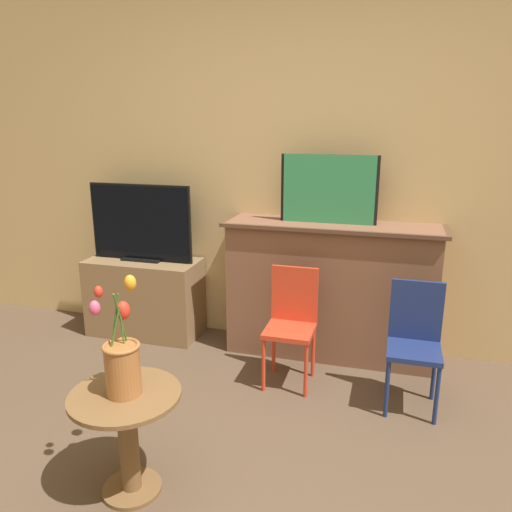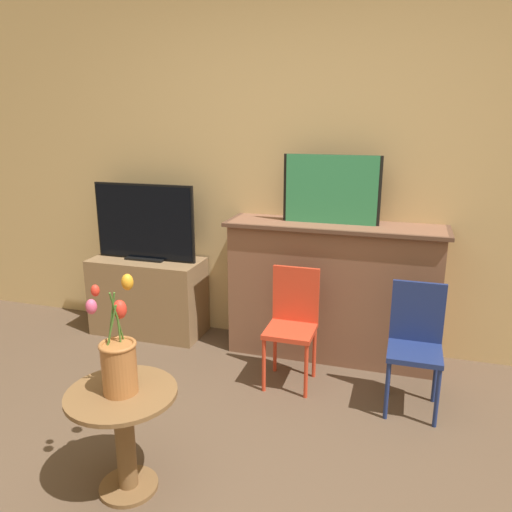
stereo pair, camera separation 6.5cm
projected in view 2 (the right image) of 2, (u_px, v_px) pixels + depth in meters
The scene contains 9 objects.
wall_back at pixel (311, 160), 3.47m from camera, with size 8.00×0.06×2.70m.
fireplace_mantel at pixel (332, 289), 3.44m from camera, with size 1.46×0.40×0.95m.
painting at pixel (331, 190), 3.27m from camera, with size 0.64×0.03×0.45m.
tv_stand at pixel (149, 296), 3.87m from camera, with size 0.85×0.39×0.59m.
tv_monitor at pixel (144, 223), 3.72m from camera, with size 0.80×0.12×0.57m.
chair_red at pixel (293, 319), 3.12m from camera, with size 0.30×0.30×0.74m.
chair_blue at pixel (416, 339), 2.83m from camera, with size 0.30×0.30×0.74m.
side_table at pixel (124, 426), 2.19m from camera, with size 0.48×0.48×0.49m.
vase_tulips at pixel (119, 359), 2.11m from camera, with size 0.19×0.24×0.49m.
Camera 2 is at (0.67, -1.35, 1.64)m, focal length 35.00 mm.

